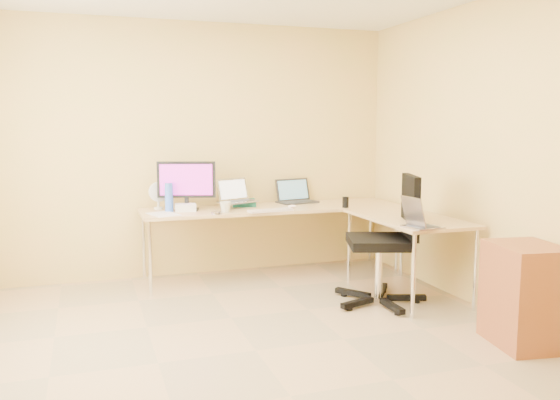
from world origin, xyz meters
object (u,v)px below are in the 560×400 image
object	(u,v)px
keyboard	(271,210)
office_chair	(379,247)
monitor	(187,186)
laptop_black	(297,191)
desk_return	(407,256)
laptop_return	(423,215)
laptop_center	(238,191)
mug	(225,207)
desk_fan	(158,197)
cabinet	(525,295)
desk_main	(273,242)
water_bottle	(169,197)

from	to	relation	value
keyboard	office_chair	xyz separation A→B (m)	(0.72, -0.85, -0.24)
monitor	laptop_black	xyz separation A→B (m)	(1.21, 0.17, -0.11)
desk_return	office_chair	world-z (taller)	office_chair
laptop_return	laptop_center	bearing A→B (deg)	28.24
monitor	laptop_return	distance (m)	2.29
laptop_black	laptop_return	world-z (taller)	laptop_black
mug	desk_fan	world-z (taller)	desk_fan
laptop_center	monitor	bearing A→B (deg)	160.74
keyboard	cabinet	size ratio (longest dim) A/B	0.60
desk_return	laptop_return	size ratio (longest dim) A/B	4.14
laptop_center	mug	distance (m)	0.38
mug	office_chair	world-z (taller)	office_chair
laptop_black	desk_fan	size ratio (longest dim) A/B	1.63
office_chair	cabinet	xyz separation A→B (m)	(0.52, -1.20, -0.14)
desk_main	desk_fan	world-z (taller)	desk_fan
laptop_center	laptop_black	world-z (taller)	laptop_center
water_bottle	cabinet	world-z (taller)	water_bottle
laptop_center	laptop_return	world-z (taller)	laptop_center
desk_main	office_chair	size ratio (longest dim) A/B	2.32
laptop_center	laptop_black	size ratio (longest dim) A/B	0.90
monitor	desk_main	bearing A→B (deg)	14.54
keyboard	cabinet	xyz separation A→B (m)	(1.24, -2.05, -0.38)
desk_main	keyboard	bearing A→B (deg)	-111.73
mug	laptop_return	distance (m)	1.87
laptop_black	desk_fan	xyz separation A→B (m)	(-1.47, 0.00, -0.00)
mug	laptop_return	bearing A→B (deg)	-44.24
keyboard	laptop_center	bearing A→B (deg)	117.66
laptop_center	laptop_black	xyz separation A→B (m)	(0.69, 0.14, -0.04)
desk_main	cabinet	size ratio (longest dim) A/B	3.61
keyboard	water_bottle	world-z (taller)	water_bottle
desk_return	mug	size ratio (longest dim) A/B	11.59
laptop_center	mug	xyz separation A→B (m)	(-0.20, -0.30, -0.12)
laptop_return	desk_return	bearing A→B (deg)	-26.33
monitor	laptop_center	bearing A→B (deg)	20.01
laptop_black	cabinet	xyz separation A→B (m)	(0.78, -2.54, -0.50)
desk_return	desk_fan	size ratio (longest dim) A/B	5.23
water_bottle	desk_fan	xyz separation A→B (m)	(-0.08, 0.20, -0.01)
desk_return	laptop_return	xyz separation A→B (m)	(-0.19, -0.54, 0.47)
monitor	cabinet	bearing A→B (deg)	-33.21
mug	monitor	bearing A→B (deg)	139.85
mug	office_chair	xyz separation A→B (m)	(1.16, -0.91, -0.28)
cabinet	monitor	bearing A→B (deg)	138.75
keyboard	laptop_return	size ratio (longest dim) A/B	1.40
laptop_black	water_bottle	size ratio (longest dim) A/B	1.45
laptop_black	office_chair	distance (m)	1.42
desk_return	office_chair	bearing A→B (deg)	-158.07
laptop_return	cabinet	world-z (taller)	laptop_return
mug	desk_return	bearing A→B (deg)	-26.57
desk_return	laptop_center	bearing A→B (deg)	141.23
desk_fan	laptop_return	distance (m)	2.59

